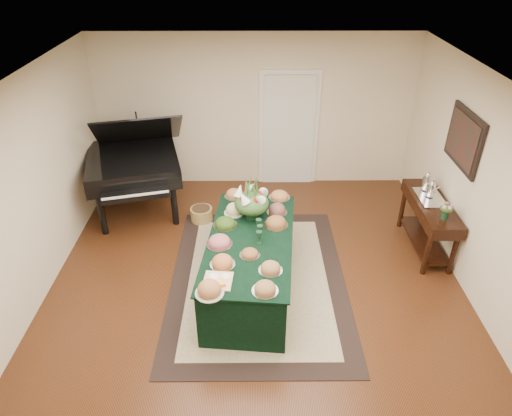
{
  "coord_description": "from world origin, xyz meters",
  "views": [
    {
      "loc": [
        -0.03,
        -4.65,
        4.1
      ],
      "look_at": [
        0.0,
        0.3,
        1.05
      ],
      "focal_mm": 32.0,
      "sensor_mm": 36.0,
      "label": 1
    }
  ],
  "objects_px": {
    "floral_centerpiece": "(252,199)",
    "grand_piano": "(134,163)",
    "mahogany_sideboard": "(430,213)",
    "buffet_table": "(250,264)"
  },
  "relations": [
    {
      "from": "floral_centerpiece",
      "to": "grand_piano",
      "type": "distance_m",
      "value": 2.43
    },
    {
      "from": "grand_piano",
      "to": "mahogany_sideboard",
      "type": "bearing_deg",
      "value": -14.13
    },
    {
      "from": "floral_centerpiece",
      "to": "grand_piano",
      "type": "xyz_separation_m",
      "value": [
        -1.9,
        1.5,
        -0.21
      ]
    },
    {
      "from": "mahogany_sideboard",
      "to": "grand_piano",
      "type": "bearing_deg",
      "value": 165.87
    },
    {
      "from": "mahogany_sideboard",
      "to": "floral_centerpiece",
      "type": "bearing_deg",
      "value": -171.59
    },
    {
      "from": "grand_piano",
      "to": "buffet_table",
      "type": "bearing_deg",
      "value": -46.78
    },
    {
      "from": "buffet_table",
      "to": "grand_piano",
      "type": "bearing_deg",
      "value": 133.22
    },
    {
      "from": "buffet_table",
      "to": "mahogany_sideboard",
      "type": "bearing_deg",
      "value": 18.97
    },
    {
      "from": "buffet_table",
      "to": "floral_centerpiece",
      "type": "height_order",
      "value": "floral_centerpiece"
    },
    {
      "from": "buffet_table",
      "to": "floral_centerpiece",
      "type": "xyz_separation_m",
      "value": [
        0.02,
        0.51,
        0.68
      ]
    }
  ]
}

